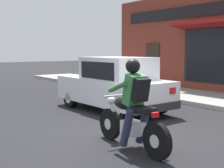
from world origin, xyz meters
TOP-DOWN VIEW (x-y plane):
  - ground_plane at (0.00, 0.00)m, footprint 80.00×80.00m
  - sidewalk_curb at (4.87, 3.00)m, footprint 2.60×22.00m
  - storefront_building at (6.40, 2.72)m, footprint 1.25×10.83m
  - motorcycle_with_rider at (-0.72, -0.91)m, footprint 0.57×2.02m
  - car_hatchback at (1.12, 2.10)m, footprint 1.71×3.81m
  - fire_hydrant at (4.84, 4.27)m, footprint 0.36×0.24m
  - traffic_cone at (5.27, 7.38)m, footprint 0.36×0.36m

SIDE VIEW (x-z plane):
  - ground_plane at x=0.00m, z-range 0.00..0.00m
  - sidewalk_curb at x=4.87m, z-range 0.00..0.14m
  - traffic_cone at x=5.27m, z-range 0.13..0.73m
  - fire_hydrant at x=4.84m, z-range 0.13..1.01m
  - motorcycle_with_rider at x=-0.72m, z-range -0.13..1.49m
  - car_hatchback at x=1.12m, z-range -0.02..1.55m
  - storefront_building at x=6.40m, z-range 0.01..4.21m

